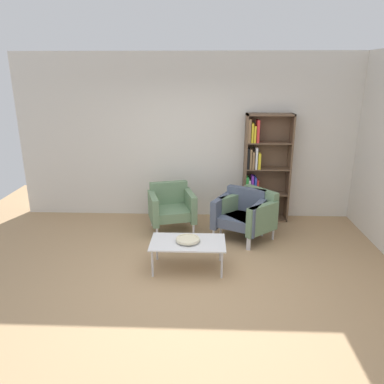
{
  "coord_description": "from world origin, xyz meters",
  "views": [
    {
      "loc": [
        0.16,
        -4.05,
        2.54
      ],
      "look_at": [
        -0.03,
        0.84,
        0.95
      ],
      "focal_mm": 34.25,
      "sensor_mm": 36.0,
      "label": 1
    }
  ],
  "objects_px": {
    "decorative_bowl": "(188,239)",
    "armchair_spare_guest": "(250,213)",
    "armchair_by_bookshelf": "(171,206)",
    "armchair_corner_red": "(241,213)",
    "bookshelf_tall": "(262,169)",
    "coffee_table_low": "(188,244)"
  },
  "relations": [
    {
      "from": "decorative_bowl",
      "to": "armchair_spare_guest",
      "type": "height_order",
      "value": "armchair_spare_guest"
    },
    {
      "from": "armchair_by_bookshelf",
      "to": "armchair_corner_red",
      "type": "distance_m",
      "value": 1.17
    },
    {
      "from": "decorative_bowl",
      "to": "armchair_corner_red",
      "type": "distance_m",
      "value": 1.3
    },
    {
      "from": "decorative_bowl",
      "to": "armchair_spare_guest",
      "type": "relative_size",
      "value": 0.34
    },
    {
      "from": "bookshelf_tall",
      "to": "armchair_spare_guest",
      "type": "bearing_deg",
      "value": -107.73
    },
    {
      "from": "bookshelf_tall",
      "to": "armchair_by_bookshelf",
      "type": "bearing_deg",
      "value": -160.56
    },
    {
      "from": "decorative_bowl",
      "to": "armchair_corner_red",
      "type": "bearing_deg",
      "value": 52.42
    },
    {
      "from": "decorative_bowl",
      "to": "armchair_by_bookshelf",
      "type": "xyz_separation_m",
      "value": [
        -0.34,
        1.31,
        -0.02
      ]
    },
    {
      "from": "armchair_corner_red",
      "to": "armchair_spare_guest",
      "type": "relative_size",
      "value": 0.97
    },
    {
      "from": "bookshelf_tall",
      "to": "armchair_spare_guest",
      "type": "xyz_separation_m",
      "value": [
        -0.26,
        -0.82,
        -0.53
      ]
    },
    {
      "from": "decorative_bowl",
      "to": "coffee_table_low",
      "type": "bearing_deg",
      "value": 180.0
    },
    {
      "from": "bookshelf_tall",
      "to": "armchair_corner_red",
      "type": "xyz_separation_m",
      "value": [
        -0.42,
        -0.83,
        -0.53
      ]
    },
    {
      "from": "coffee_table_low",
      "to": "armchair_by_bookshelf",
      "type": "bearing_deg",
      "value": 104.7
    },
    {
      "from": "coffee_table_low",
      "to": "armchair_by_bookshelf",
      "type": "relative_size",
      "value": 1.16
    },
    {
      "from": "coffee_table_low",
      "to": "armchair_by_bookshelf",
      "type": "distance_m",
      "value": 1.36
    },
    {
      "from": "bookshelf_tall",
      "to": "decorative_bowl",
      "type": "bearing_deg",
      "value": -123.08
    },
    {
      "from": "bookshelf_tall",
      "to": "armchair_spare_guest",
      "type": "height_order",
      "value": "bookshelf_tall"
    },
    {
      "from": "armchair_corner_red",
      "to": "armchair_spare_guest",
      "type": "height_order",
      "value": "same"
    },
    {
      "from": "bookshelf_tall",
      "to": "armchair_corner_red",
      "type": "distance_m",
      "value": 1.07
    },
    {
      "from": "decorative_bowl",
      "to": "bookshelf_tall",
      "type": "bearing_deg",
      "value": 56.92
    },
    {
      "from": "coffee_table_low",
      "to": "armchair_by_bookshelf",
      "type": "height_order",
      "value": "armchair_by_bookshelf"
    },
    {
      "from": "armchair_corner_red",
      "to": "armchair_by_bookshelf",
      "type": "bearing_deg",
      "value": -166.92
    }
  ]
}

